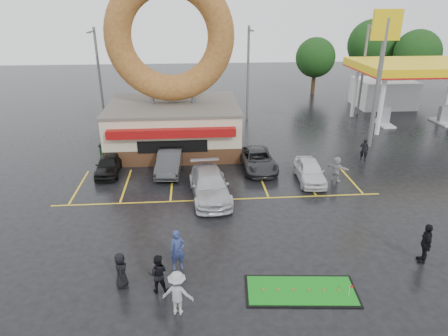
{
  "coord_description": "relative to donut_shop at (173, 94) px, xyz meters",
  "views": [
    {
      "loc": [
        -1.48,
        -18.12,
        11.22
      ],
      "look_at": [
        0.23,
        3.13,
        2.2
      ],
      "focal_mm": 32.0,
      "sensor_mm": 36.0,
      "label": 1
    }
  ],
  "objects": [
    {
      "name": "ground",
      "position": [
        3.0,
        -12.97,
        -4.46
      ],
      "size": [
        120.0,
        120.0,
        0.0
      ],
      "primitive_type": "plane",
      "color": "black",
      "rests_on": "ground"
    },
    {
      "name": "donut_shop",
      "position": [
        0.0,
        0.0,
        0.0
      ],
      "size": [
        10.2,
        8.7,
        13.5
      ],
      "color": "#472B19",
      "rests_on": "ground"
    },
    {
      "name": "gas_station",
      "position": [
        23.0,
        7.97,
        -0.77
      ],
      "size": [
        12.3,
        13.65,
        5.9
      ],
      "color": "silver",
      "rests_on": "ground"
    },
    {
      "name": "shell_sign",
      "position": [
        16.0,
        -0.97,
        2.91
      ],
      "size": [
        2.2,
        0.36,
        10.6
      ],
      "color": "slate",
      "rests_on": "ground"
    },
    {
      "name": "streetlight_left",
      "position": [
        -7.0,
        6.95,
        0.32
      ],
      "size": [
        0.4,
        2.21,
        9.0
      ],
      "color": "slate",
      "rests_on": "ground"
    },
    {
      "name": "streetlight_mid",
      "position": [
        7.0,
        7.95,
        0.32
      ],
      "size": [
        0.4,
        2.21,
        9.0
      ],
      "color": "slate",
      "rests_on": "ground"
    },
    {
      "name": "streetlight_right",
      "position": [
        19.0,
        8.95,
        0.32
      ],
      "size": [
        0.4,
        2.21,
        9.0
      ],
      "color": "slate",
      "rests_on": "ground"
    },
    {
      "name": "tree_far_a",
      "position": [
        29.0,
        17.03,
        0.72
      ],
      "size": [
        5.6,
        5.6,
        8.0
      ],
      "color": "#332114",
      "rests_on": "ground"
    },
    {
      "name": "tree_far_c",
      "position": [
        25.0,
        21.03,
        1.37
      ],
      "size": [
        6.3,
        6.3,
        9.0
      ],
      "color": "#332114",
      "rests_on": "ground"
    },
    {
      "name": "tree_far_d",
      "position": [
        17.0,
        19.03,
        0.07
      ],
      "size": [
        4.9,
        4.9,
        7.0
      ],
      "color": "#332114",
      "rests_on": "ground"
    },
    {
      "name": "car_black",
      "position": [
        -4.43,
        -4.97,
        -3.8
      ],
      "size": [
        1.67,
        3.94,
        1.33
      ],
      "primitive_type": "imported",
      "rotation": [
        0.0,
        0.0,
        0.03
      ],
      "color": "black",
      "rests_on": "ground"
    },
    {
      "name": "car_dgrey",
      "position": [
        -0.18,
        -4.97,
        -3.69
      ],
      "size": [
        1.96,
        4.78,
        1.54
      ],
      "primitive_type": "imported",
      "rotation": [
        0.0,
        0.0,
        -0.07
      ],
      "color": "#2F2F32",
      "rests_on": "ground"
    },
    {
      "name": "car_silver",
      "position": [
        2.4,
        -9.15,
        -3.67
      ],
      "size": [
        2.66,
        5.61,
        1.58
      ],
      "primitive_type": "imported",
      "rotation": [
        0.0,
        0.0,
        0.08
      ],
      "color": "#B9B9BE",
      "rests_on": "ground"
    },
    {
      "name": "car_grey",
      "position": [
        6.02,
        -4.97,
        -3.78
      ],
      "size": [
        2.48,
        5.02,
        1.37
      ],
      "primitive_type": "imported",
      "rotation": [
        0.0,
        0.0,
        0.04
      ],
      "color": "#2C2C2E",
      "rests_on": "ground"
    },
    {
      "name": "car_white",
      "position": [
        9.16,
        -7.29,
        -3.76
      ],
      "size": [
        1.94,
        4.26,
        1.42
      ],
      "primitive_type": "imported",
      "rotation": [
        0.0,
        0.0,
        -0.06
      ],
      "color": "silver",
      "rests_on": "ground"
    },
    {
      "name": "person_blue",
      "position": [
        0.66,
        -16.11,
        -3.5
      ],
      "size": [
        0.78,
        0.6,
        1.93
      ],
      "primitive_type": "imported",
      "rotation": [
        0.0,
        0.0,
        0.2
      ],
      "color": "navy",
      "rests_on": "ground"
    },
    {
      "name": "person_blackjkt",
      "position": [
        -0.11,
        -17.57,
        -3.59
      ],
      "size": [
        0.88,
        0.7,
        1.74
      ],
      "primitive_type": "imported",
      "rotation": [
        0.0,
        0.0,
        3.1
      ],
      "color": "black",
      "rests_on": "ground"
    },
    {
      "name": "person_hoodie",
      "position": [
        0.72,
        -18.91,
        -3.52
      ],
      "size": [
        1.33,
        0.94,
        1.88
      ],
      "primitive_type": "imported",
      "rotation": [
        0.0,
        0.0,
        2.93
      ],
      "color": "#939396",
      "rests_on": "ground"
    },
    {
      "name": "person_bystander",
      "position": [
        -1.68,
        -17.14,
        -3.66
      ],
      "size": [
        0.59,
        0.84,
        1.61
      ],
      "primitive_type": "imported",
      "rotation": [
        0.0,
        0.0,
        1.67
      ],
      "color": "black",
      "rests_on": "ground"
    },
    {
      "name": "person_cameraman",
      "position": [
        11.92,
        -16.47,
        -3.48
      ],
      "size": [
        0.8,
        1.24,
        1.96
      ],
      "primitive_type": "imported",
      "rotation": [
        0.0,
        0.0,
        -1.88
      ],
      "color": "black",
      "rests_on": "ground"
    },
    {
      "name": "person_walker_near",
      "position": [
        10.92,
        -7.42,
        -3.61
      ],
      "size": [
        1.48,
        1.48,
        1.71
      ],
      "primitive_type": "imported",
      "rotation": [
        0.0,
        0.0,
        2.36
      ],
      "color": "#9B9C9E",
      "rests_on": "ground"
    },
    {
      "name": "person_walker_far",
      "position": [
        14.24,
        -3.96,
        -3.61
      ],
      "size": [
        0.74,
        0.64,
        1.71
      ],
      "primitive_type": "imported",
      "rotation": [
        0.0,
        0.0,
        2.68
      ],
      "color": "black",
      "rests_on": "ground"
    },
    {
      "name": "dumpster",
      "position": [
        -4.5,
        -2.41,
        -3.81
      ],
      "size": [
        1.81,
        1.21,
        1.3
      ],
      "primitive_type": "cube",
      "rotation": [
        0.0,
        0.0,
        -0.01
      ],
      "color": "#19411F",
      "rests_on": "ground"
    },
    {
      "name": "putting_green",
      "position": [
        5.78,
        -18.1,
        -4.43
      ],
      "size": [
        4.78,
        2.4,
        0.58
      ],
      "color": "black",
      "rests_on": "ground"
    }
  ]
}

